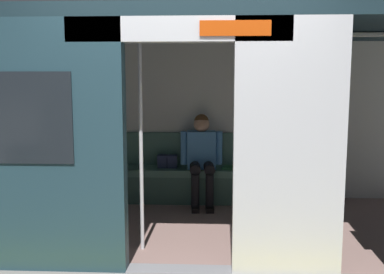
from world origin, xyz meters
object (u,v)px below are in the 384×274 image
bench_seat (191,176)px  person_seated (202,153)px  train_car (182,94)px  handbag (167,161)px  book (229,167)px  grab_pole_door (141,142)px

bench_seat → person_seated: bearing=159.4°
train_car → bench_seat: train_car is taller
train_car → bench_seat: size_ratio=1.89×
handbag → bench_seat: bearing=169.4°
train_car → person_seated: train_car is taller
train_car → person_seated: (-0.20, -0.92, -0.81)m
bench_seat → book: book is taller
train_car → book: (-0.56, -1.00, -1.01)m
bench_seat → book: (-0.50, -0.03, 0.12)m
bench_seat → person_seated: 0.36m
train_car → person_seated: bearing=-101.9°
grab_pole_door → book: bearing=-117.9°
person_seated → grab_pole_door: (0.53, 1.61, 0.38)m
bench_seat → handbag: 0.38m
handbag → person_seated: bearing=166.3°
person_seated → book: person_seated is taller
handbag → book: size_ratio=1.18×
grab_pole_door → handbag: bearing=-92.2°
person_seated → handbag: bearing=-13.7°
train_car → handbag: (0.27, -1.04, -0.94)m
book → handbag: bearing=12.4°
handbag → grab_pole_door: 1.80m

